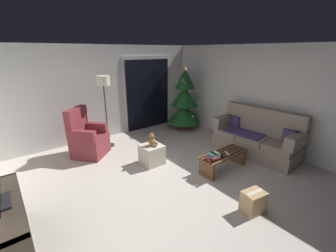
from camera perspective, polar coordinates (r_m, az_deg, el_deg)
The scene contains 18 objects.
ground_plane at distance 4.27m, azimuth 1.57°, elevation -14.43°, with size 7.00×7.00×0.00m, color #BCB2A8.
wall_back at distance 6.33m, azimuth -16.34°, elevation 8.22°, with size 5.72×0.12×2.50m, color silver.
wall_right at distance 5.92m, azimuth 23.78°, elevation 6.68°, with size 0.12×6.00×2.50m, color silver.
patio_door_frame at distance 6.92m, azimuth -5.20°, elevation 8.50°, with size 1.60×0.02×2.20m, color silver.
patio_door_glass at distance 6.91m, azimuth -5.11°, elevation 8.07°, with size 1.50×0.02×2.10m, color black.
couch at distance 5.59m, azimuth 21.82°, elevation -2.86°, with size 0.88×1.98×1.08m.
coffee_table at distance 4.70m, azimuth 14.09°, elevation -8.16°, with size 1.10×0.40×0.37m.
remote_white at distance 4.64m, azimuth 15.05°, elevation -6.80°, with size 0.04×0.16×0.02m, color silver.
remote_black at distance 4.50m, azimuth 13.79°, elevation -7.51°, with size 0.04×0.16×0.02m, color black.
book_stack at distance 4.35m, azimuth 11.65°, elevation -7.62°, with size 0.30×0.23×0.12m.
cell_phone at distance 4.32m, azimuth 11.67°, elevation -6.83°, with size 0.07×0.14×0.01m, color black.
christmas_tree at distance 6.77m, azimuth 4.28°, elevation 6.20°, with size 1.00×1.00×1.93m.
armchair at distance 5.46m, azimuth -20.09°, elevation -3.14°, with size 0.97×0.97×1.13m.
floor_lamp at distance 5.55m, azimuth -16.29°, elevation 9.48°, with size 0.32×0.32×1.78m.
media_shelf at distance 3.39m, azimuth -36.43°, elevation -21.66°, with size 0.40×1.40×0.72m.
ottoman at distance 4.83m, azimuth -4.17°, elevation -7.33°, with size 0.44×0.44×0.43m, color beige.
teddy_bear_chestnut at distance 4.69m, azimuth -4.14°, elevation -3.69°, with size 0.21×0.22×0.29m.
cardboard_box_taped_mid_floor at distance 3.77m, azimuth 21.19°, elevation -17.81°, with size 0.38×0.31×0.35m.
Camera 1 is at (-2.27, -2.74, 2.35)m, focal length 23.57 mm.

